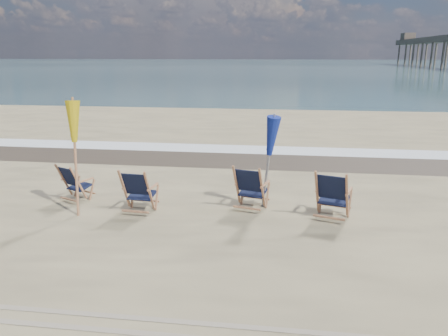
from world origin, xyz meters
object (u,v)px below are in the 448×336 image
Objects in this scene: beach_chair_1 at (149,192)px; umbrella_yellow at (73,128)px; beach_chair_0 at (79,185)px; beach_chair_2 at (262,190)px; beach_chair_3 at (347,198)px; umbrella_blue at (268,139)px.

umbrella_yellow is at bearing 9.45° from beach_chair_1.
beach_chair_0 is 0.87× the size of beach_chair_2.
beach_chair_3 is at bearing -176.92° from beach_chair_2.
umbrella_yellow is 4.07m from umbrella_blue.
beach_chair_2 is 0.44× the size of umbrella_yellow.
umbrella_yellow is at bearing -167.49° from umbrella_blue.
umbrella_yellow is (-5.59, -0.23, 1.32)m from beach_chair_3.
beach_chair_2 is at bearing -156.10° from beach_chair_0.
beach_chair_3 is 0.52× the size of umbrella_blue.
umbrella_blue is (3.97, 0.88, -0.29)m from umbrella_yellow.
beach_chair_2 is 0.50× the size of umbrella_blue.
beach_chair_0 is at bearing 14.10° from beach_chair_3.
beach_chair_3 is 0.45× the size of umbrella_yellow.
beach_chair_1 is 2.77m from umbrella_blue.
umbrella_yellow reaches higher than umbrella_blue.
beach_chair_0 is at bearing -176.29° from umbrella_blue.
umbrella_yellow is at bearing 23.52° from beach_chair_2.
beach_chair_1 is at bearing -162.66° from umbrella_blue.
beach_chair_0 is 4.16m from beach_chair_2.
beach_chair_0 is 0.84× the size of beach_chair_3.
beach_chair_2 is (4.15, -0.01, 0.07)m from beach_chair_0.
umbrella_blue is (4.25, 0.28, 1.11)m from beach_chair_0.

